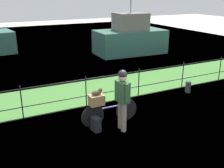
{
  "coord_description": "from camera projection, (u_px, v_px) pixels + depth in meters",
  "views": [
    {
      "loc": [
        -3.87,
        -5.33,
        3.55
      ],
      "look_at": [
        -0.43,
        1.48,
        0.9
      ],
      "focal_mm": 42.71,
      "sensor_mm": 36.0,
      "label": 1
    }
  ],
  "objects": [
    {
      "name": "ground_plane",
      "position": [
        150.0,
        128.0,
        7.31
      ],
      "size": [
        60.0,
        60.0,
        0.0
      ],
      "primitive_type": "plane",
      "color": "beige"
    },
    {
      "name": "grass_strip",
      "position": [
        99.0,
        90.0,
        10.16
      ],
      "size": [
        27.0,
        2.4,
        0.03
      ],
      "primitive_type": "cube",
      "color": "#478438",
      "rests_on": "ground"
    },
    {
      "name": "harbor_water",
      "position": [
        52.0,
        54.0,
        15.98
      ],
      "size": [
        30.0,
        30.0,
        0.0
      ],
      "primitive_type": "plane",
      "color": "#60849E",
      "rests_on": "ground"
    },
    {
      "name": "iron_fence",
      "position": [
        114.0,
        84.0,
        8.96
      ],
      "size": [
        18.04,
        0.04,
        1.03
      ],
      "color": "black",
      "rests_on": "ground"
    },
    {
      "name": "bicycle_main",
      "position": [
        109.0,
        112.0,
        7.47
      ],
      "size": [
        1.69,
        0.17,
        0.65
      ],
      "color": "black",
      "rests_on": "ground"
    },
    {
      "name": "wooden_crate",
      "position": [
        96.0,
        100.0,
        7.16
      ],
      "size": [
        0.41,
        0.3,
        0.28
      ],
      "primitive_type": "cube",
      "rotation": [
        0.0,
        0.0,
        -0.03
      ],
      "color": "#A87F51",
      "rests_on": "bicycle_main"
    },
    {
      "name": "terrier_dog",
      "position": [
        97.0,
        92.0,
        7.1
      ],
      "size": [
        0.32,
        0.15,
        0.18
      ],
      "color": "#4C3D2D",
      "rests_on": "wooden_crate"
    },
    {
      "name": "cyclist_person",
      "position": [
        122.0,
        95.0,
        6.93
      ],
      "size": [
        0.27,
        0.54,
        1.68
      ],
      "color": "gray",
      "rests_on": "ground"
    },
    {
      "name": "backpack_on_paving",
      "position": [
        96.0,
        124.0,
        7.12
      ],
      "size": [
        0.22,
        0.3,
        0.4
      ],
      "primitive_type": "cube",
      "rotation": [
        0.0,
        0.0,
        1.7
      ],
      "color": "black",
      "rests_on": "ground"
    },
    {
      "name": "mooring_bollard",
      "position": [
        188.0,
        87.0,
        9.89
      ],
      "size": [
        0.2,
        0.2,
        0.42
      ],
      "primitive_type": "cylinder",
      "color": "#38383D",
      "rests_on": "ground"
    },
    {
      "name": "moored_boat_mid",
      "position": [
        130.0,
        38.0,
        15.98
      ],
      "size": [
        4.22,
        2.24,
        3.99
      ],
      "color": "#336656",
      "rests_on": "ground"
    }
  ]
}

